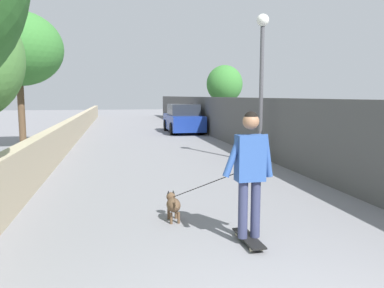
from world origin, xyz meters
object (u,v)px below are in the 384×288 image
Objects in this scene: lamp_post at (262,62)px; skateboard at (249,238)px; tree_right_near at (225,84)px; tree_left_far at (18,49)px; person_skateboarder at (250,165)px; dog at (173,204)px; car_near at (183,119)px.

lamp_post is 5.39× the size of skateboard.
tree_left_far reaches higher than tree_right_near.
tree_left_far is 2.91× the size of person_skateboarder.
person_skateboarder is at bearing 172.87° from skateboard.
dog is (-15.02, 5.17, -2.36)m from tree_right_near.
tree_right_near is at bearing -57.52° from tree_left_far.
tree_right_near is at bearing -10.16° from lamp_post.
lamp_post is 7.06m from skateboard.
skateboard is 15.90m from car_near.
lamp_post is 6.70m from person_skateboarder.
tree_left_far is 11.67m from person_skateboarder.
tree_right_near is at bearing -14.91° from person_skateboarder.
tree_left_far is 6.22× the size of skateboard.
tree_left_far is at bearing 128.75° from car_near.
tree_right_near is 2.56× the size of dog.
person_skateboarder is (-0.00, 0.00, 1.02)m from skateboard.
skateboard is (-10.16, -5.12, -3.60)m from tree_left_far.
car_near is at bearing -6.77° from skateboard.
tree_right_near is at bearing -80.94° from car_near.
person_skateboarder is 1.65m from dog.
person_skateboarder is at bearing -153.27° from tree_left_far.
skateboard is 0.56× the size of dog.
lamp_post reaches higher than skateboard.
lamp_post is at bearing -34.85° from dog.
person_skateboarder is at bearing 157.41° from lamp_post.
person_skateboarder is at bearing 173.23° from car_near.
skateboard is (-5.94, 2.47, -2.90)m from lamp_post.
person_skateboarder is 1.19× the size of dog.
tree_right_near is at bearing -19.00° from dog.
tree_left_far reaches higher than person_skateboarder.
tree_right_near reaches higher than dog.
lamp_post is at bearing -22.59° from person_skateboarder.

